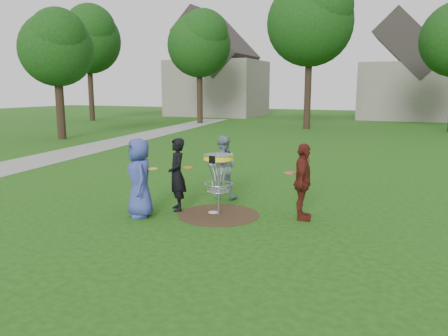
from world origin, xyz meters
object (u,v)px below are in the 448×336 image
at_px(player_grey, 222,167).
at_px(player_maroon, 303,182).
at_px(disc_golf_basket, 218,169).
at_px(player_black, 177,175).
at_px(player_blue, 140,178).

bearing_deg(player_grey, player_maroon, 145.50).
bearing_deg(disc_golf_basket, player_grey, 110.42).
bearing_deg(player_black, disc_golf_basket, 52.10).
height_order(player_grey, disc_golf_basket, player_grey).
bearing_deg(player_blue, player_maroon, 67.38).
relative_size(player_grey, player_maroon, 0.98).
height_order(player_blue, disc_golf_basket, player_blue).
relative_size(player_blue, player_black, 1.03).
bearing_deg(player_blue, player_black, 104.17).
xyz_separation_m(player_black, disc_golf_basket, (1.02, 0.02, 0.19)).
distance_m(player_grey, disc_golf_basket, 1.50).
xyz_separation_m(player_grey, player_maroon, (2.28, -0.99, 0.01)).
relative_size(player_black, disc_golf_basket, 1.20).
relative_size(player_blue, player_maroon, 1.05).
bearing_deg(player_blue, player_grey, 112.90).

